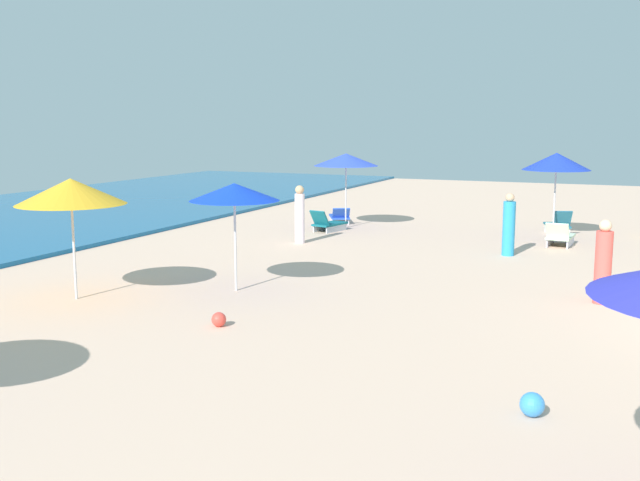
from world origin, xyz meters
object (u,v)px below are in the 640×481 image
object	(u,v)px
umbrella_0	(556,162)
umbrella_1	(346,160)
lounge_chair_1_0	(328,224)
umbrella_4	(71,192)
beachgoer_3	(603,264)
beach_ball_2	(532,405)
lounge_chair_0_0	(558,225)
beachgoer_1	(509,226)
beach_ball_1	(219,319)
lounge_chair_0_1	(560,237)
beachgoer_2	(300,215)
lounge_chair_1_1	(340,217)
umbrella_2	(234,192)

from	to	relation	value
umbrella_0	umbrella_1	xyz separation A→B (m)	(-0.51, 6.62, -0.06)
lounge_chair_1_0	umbrella_4	bearing A→B (deg)	97.70
beachgoer_3	beach_ball_2	distance (m)	6.42
umbrella_1	beachgoer_3	world-z (taller)	umbrella_1
lounge_chair_0_0	lounge_chair_1_0	distance (m)	7.28
umbrella_4	beachgoer_1	world-z (taller)	umbrella_4
lounge_chair_0_0	beach_ball_1	world-z (taller)	lounge_chair_0_0
lounge_chair_1_0	beachgoer_3	world-z (taller)	beachgoer_3
lounge_chair_0_1	beachgoer_3	size ratio (longest dim) A/B	0.86
umbrella_1	umbrella_4	xyz separation A→B (m)	(-11.50, 1.31, -0.10)
umbrella_0	lounge_chair_1_0	size ratio (longest dim) A/B	1.81
lounge_chair_0_0	beachgoer_2	size ratio (longest dim) A/B	0.79
beachgoer_1	lounge_chair_1_0	bearing A→B (deg)	-150.07
lounge_chair_1_1	beachgoer_2	xyz separation A→B (m)	(-4.44, -0.53, 0.61)
umbrella_1	beach_ball_2	bearing A→B (deg)	-150.46
lounge_chair_1_0	beach_ball_2	world-z (taller)	lounge_chair_1_0
lounge_chair_1_1	beachgoer_1	bearing A→B (deg)	119.66
beachgoer_1	beachgoer_3	xyz separation A→B (m)	(-4.60, -2.57, -0.00)
umbrella_4	umbrella_0	bearing A→B (deg)	-33.44
umbrella_4	umbrella_1	bearing A→B (deg)	-6.51
lounge_chair_0_1	lounge_chair_0_0	bearing A→B (deg)	-79.15
lounge_chair_0_1	beach_ball_2	distance (m)	13.12
lounge_chair_0_0	lounge_chair_0_1	xyz separation A→B (m)	(-2.28, -0.29, -0.02)
umbrella_0	beach_ball_1	world-z (taller)	umbrella_0
beach_ball_2	lounge_chair_1_1	bearing A→B (deg)	29.71
lounge_chair_0_1	umbrella_4	xyz separation A→B (m)	(-10.53, 8.28, 1.90)
umbrella_1	beach_ball_1	world-z (taller)	umbrella_1
umbrella_0	beach_ball_1	size ratio (longest dim) A/B	10.07
umbrella_1	lounge_chair_0_0	bearing A→B (deg)	-78.94
lounge_chair_1_0	beachgoer_3	distance (m)	10.94
lounge_chair_0_1	umbrella_0	bearing A→B (deg)	-73.00
beach_ball_2	umbrella_2	bearing A→B (deg)	56.15
umbrella_0	lounge_chair_0_0	size ratio (longest dim) A/B	1.94
umbrella_2	beachgoer_1	distance (m)	8.04
umbrella_2	beachgoer_3	size ratio (longest dim) A/B	1.37
umbrella_0	lounge_chair_0_1	bearing A→B (deg)	-166.63
beachgoer_2	beachgoer_3	xyz separation A→B (m)	(-4.23, -8.51, -0.04)
umbrella_2	beach_ball_2	xyz separation A→B (m)	(-4.49, -6.69, -1.94)
lounge_chair_0_0	lounge_chair_1_1	world-z (taller)	lounge_chair_0_0
lounge_chair_1_1	umbrella_2	world-z (taller)	umbrella_2
umbrella_2	beachgoer_3	world-z (taller)	umbrella_2
umbrella_0	lounge_chair_1_1	xyz separation A→B (m)	(0.48, 7.23, -2.11)
umbrella_0	umbrella_2	distance (m)	11.40
umbrella_1	beachgoer_1	distance (m)	6.78
umbrella_2	beach_ball_1	distance (m)	3.41
umbrella_2	umbrella_4	world-z (taller)	umbrella_4
lounge_chair_0_0	beach_ball_1	xyz separation A→B (m)	(-13.43, 4.28, -0.17)
lounge_chair_0_0	umbrella_1	world-z (taller)	umbrella_1
umbrella_4	beachgoer_3	distance (m)	10.55
beach_ball_1	umbrella_2	bearing A→B (deg)	23.67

